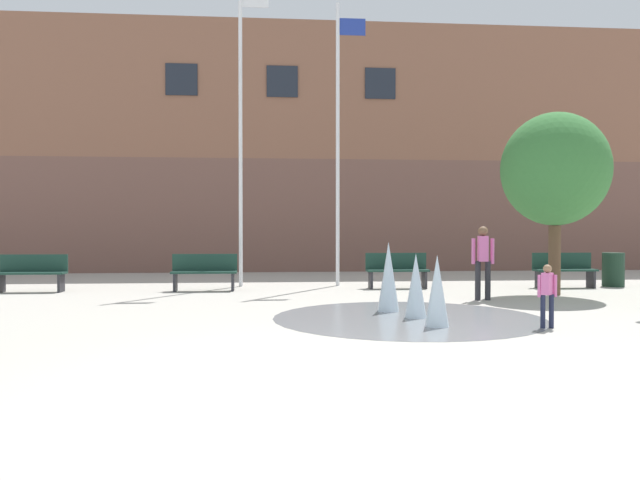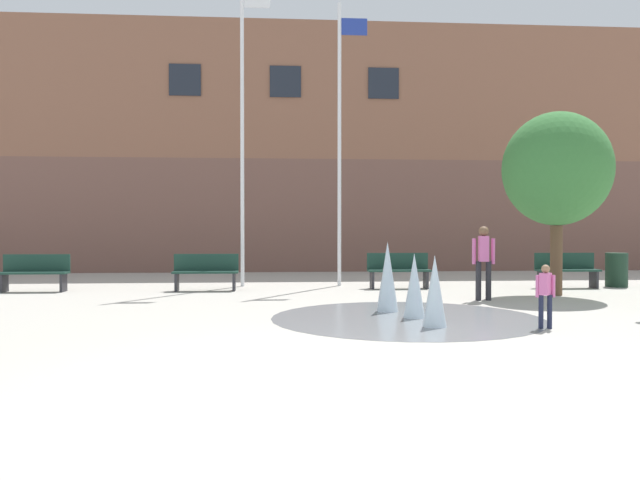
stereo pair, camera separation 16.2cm
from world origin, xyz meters
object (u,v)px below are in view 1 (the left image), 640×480
(park_bench_under_left_flagpole, at_px, (32,272))
(park_bench_center, at_px, (204,272))
(adult_near_bench, at_px, (483,257))
(child_running, at_px, (547,291))
(trash_can, at_px, (613,270))
(flagpole_left, at_px, (242,122))
(flagpole_right, at_px, (339,136))
(street_tree_near_building, at_px, (555,170))
(park_bench_near_trashcan, at_px, (397,270))
(park_bench_far_right, at_px, (564,269))

(park_bench_under_left_flagpole, relative_size, park_bench_center, 1.00)
(park_bench_center, height_order, adult_near_bench, adult_near_bench)
(child_running, distance_m, trash_can, 8.18)
(flagpole_left, relative_size, flagpole_right, 1.09)
(adult_near_bench, height_order, trash_can, adult_near_bench)
(child_running, xyz_separation_m, flagpole_right, (-2.37, 7.46, 3.46))
(child_running, distance_m, street_tree_near_building, 5.69)
(park_bench_under_left_flagpole, height_order, park_bench_near_trashcan, same)
(trash_can, xyz_separation_m, street_tree_near_building, (-2.55, -1.92, 2.45))
(park_bench_under_left_flagpole, xyz_separation_m, trash_can, (14.87, 0.18, -0.03))
(park_bench_center, bearing_deg, street_tree_near_building, -11.58)
(park_bench_near_trashcan, height_order, park_bench_far_right, same)
(trash_can, bearing_deg, park_bench_under_left_flagpole, -179.32)
(park_bench_center, distance_m, child_running, 8.61)
(park_bench_far_right, xyz_separation_m, flagpole_right, (-5.78, 1.12, 3.56))
(flagpole_left, bearing_deg, flagpole_right, 0.00)
(park_bench_center, bearing_deg, adult_near_bench, -22.49)
(park_bench_far_right, bearing_deg, trash_can, 8.68)
(park_bench_near_trashcan, xyz_separation_m, adult_near_bench, (1.28, -2.80, 0.45))
(park_bench_under_left_flagpole, distance_m, flagpole_left, 6.44)
(adult_near_bench, height_order, flagpole_left, flagpole_left)
(park_bench_center, relative_size, adult_near_bench, 1.01)
(park_bench_far_right, xyz_separation_m, trash_can, (1.48, 0.23, -0.03))
(park_bench_center, relative_size, park_bench_near_trashcan, 1.00)
(park_bench_near_trashcan, bearing_deg, street_tree_near_building, -30.33)
(park_bench_near_trashcan, height_order, street_tree_near_building, street_tree_near_building)
(child_running, relative_size, trash_can, 1.10)
(adult_near_bench, bearing_deg, park_bench_under_left_flagpole, 89.28)
(park_bench_under_left_flagpole, bearing_deg, trash_can, 0.68)
(park_bench_near_trashcan, height_order, adult_near_bench, adult_near_bench)
(trash_can, bearing_deg, flagpole_left, 174.81)
(adult_near_bench, bearing_deg, trash_can, -44.90)
(park_bench_far_right, bearing_deg, park_bench_near_trashcan, 177.01)
(adult_near_bench, height_order, flagpole_right, flagpole_right)
(park_bench_far_right, height_order, street_tree_near_building, street_tree_near_building)
(trash_can, bearing_deg, adult_near_bench, -148.47)
(park_bench_near_trashcan, distance_m, adult_near_bench, 3.11)
(park_bench_center, bearing_deg, child_running, -47.19)
(street_tree_near_building, bearing_deg, park_bench_near_trashcan, 149.67)
(flagpole_right, bearing_deg, flagpole_left, 180.00)
(park_bench_near_trashcan, xyz_separation_m, trash_can, (5.84, -0.00, -0.03))
(park_bench_far_right, distance_m, child_running, 7.20)
(park_bench_near_trashcan, height_order, flagpole_right, flagpole_right)
(park_bench_near_trashcan, bearing_deg, park_bench_under_left_flagpole, -178.86)
(park_bench_near_trashcan, relative_size, park_bench_far_right, 1.00)
(park_bench_far_right, height_order, flagpole_left, flagpole_left)
(child_running, xyz_separation_m, trash_can, (4.88, 6.56, -0.13))
(street_tree_near_building, bearing_deg, park_bench_center, 168.42)
(flagpole_left, height_order, flagpole_right, flagpole_left)
(flagpole_right, bearing_deg, park_bench_far_right, -10.98)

